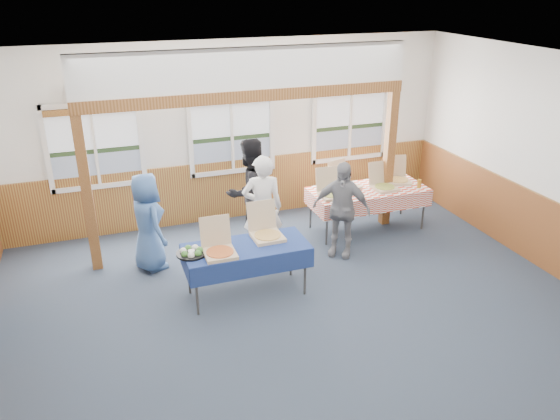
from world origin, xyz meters
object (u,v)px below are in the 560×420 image
object	(u,v)px
table_left	(246,250)
table_right	(368,191)
woman_black	(250,192)
person_grey	(341,209)
woman_white	(263,208)
man_blue	(148,222)

from	to	relation	value
table_left	table_right	size ratio (longest dim) A/B	0.84
woman_black	person_grey	bearing A→B (deg)	121.20
table_right	person_grey	bearing A→B (deg)	-157.88
table_left	woman_white	world-z (taller)	woman_white
table_right	woman_black	distance (m)	2.10
table_left	woman_black	distance (m)	1.69
man_blue	woman_white	bearing A→B (deg)	-117.36
woman_black	man_blue	size ratio (longest dim) A/B	1.17
woman_black	person_grey	world-z (taller)	woman_black
table_right	woman_white	bearing A→B (deg)	174.10
person_grey	table_left	bearing A→B (deg)	-121.83
table_left	woman_black	size ratio (longest dim) A/B	1.04
woman_black	man_blue	distance (m)	1.75
woman_white	person_grey	bearing A→B (deg)	177.10
woman_white	woman_black	bearing A→B (deg)	-78.27
table_left	woman_black	world-z (taller)	woman_black
man_blue	person_grey	xyz separation A→B (m)	(2.92, -0.56, 0.02)
woman_black	man_blue	bearing A→B (deg)	-9.28
table_left	woman_black	bearing A→B (deg)	49.19
woman_black	table_right	bearing A→B (deg)	152.70
woman_white	person_grey	size ratio (longest dim) A/B	1.09
woman_black	man_blue	xyz separation A→B (m)	(-1.70, -0.37, -0.13)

